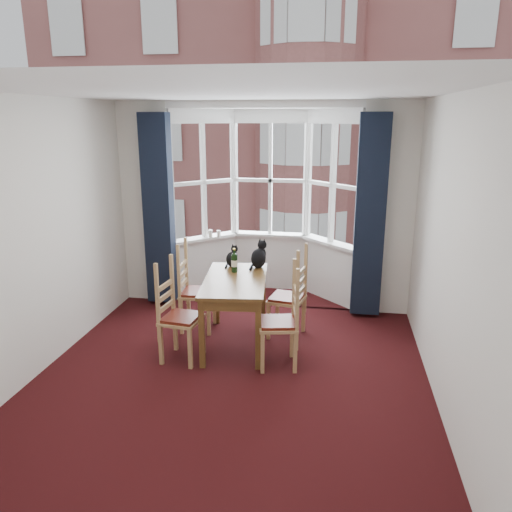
% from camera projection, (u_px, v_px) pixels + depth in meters
% --- Properties ---
extents(floor, '(4.50, 4.50, 0.00)m').
position_uv_depth(floor, '(229.00, 384.00, 5.02)').
color(floor, black).
rests_on(floor, ground).
extents(ceiling, '(4.50, 4.50, 0.00)m').
position_uv_depth(ceiling, '(224.00, 91.00, 4.26)').
color(ceiling, white).
rests_on(ceiling, floor).
extents(wall_left, '(0.00, 4.50, 4.50)m').
position_uv_depth(wall_left, '(30.00, 241.00, 4.95)').
color(wall_left, silver).
rests_on(wall_left, floor).
extents(wall_right, '(0.00, 4.50, 4.50)m').
position_uv_depth(wall_right, '(451.00, 259.00, 4.33)').
color(wall_right, silver).
rests_on(wall_right, floor).
extents(wall_near, '(4.00, 0.00, 4.00)m').
position_uv_depth(wall_near, '(128.00, 363.00, 2.50)').
color(wall_near, silver).
rests_on(wall_near, floor).
extents(wall_back_pier_left, '(0.70, 0.12, 2.80)m').
position_uv_depth(wall_back_pier_left, '(147.00, 204.00, 7.04)').
color(wall_back_pier_left, silver).
rests_on(wall_back_pier_left, floor).
extents(wall_back_pier_right, '(0.70, 0.12, 2.80)m').
position_uv_depth(wall_back_pier_right, '(387.00, 211.00, 6.52)').
color(wall_back_pier_right, silver).
rests_on(wall_back_pier_right, floor).
extents(bay_window, '(2.76, 0.94, 2.80)m').
position_uv_depth(bay_window, '(268.00, 201.00, 7.26)').
color(bay_window, white).
rests_on(bay_window, floor).
extents(curtain_left, '(0.38, 0.22, 2.60)m').
position_uv_depth(curtain_left, '(159.00, 210.00, 6.84)').
color(curtain_left, black).
rests_on(curtain_left, floor).
extents(curtain_right, '(0.38, 0.22, 2.60)m').
position_uv_depth(curtain_right, '(370.00, 217.00, 6.40)').
color(curtain_right, black).
rests_on(curtain_right, floor).
extents(dining_table, '(0.83, 1.36, 0.81)m').
position_uv_depth(dining_table, '(235.00, 288.00, 5.72)').
color(dining_table, brown).
rests_on(dining_table, floor).
extents(chair_left_near, '(0.45, 0.47, 0.92)m').
position_uv_depth(chair_left_near, '(174.00, 318.00, 5.43)').
color(chair_left_near, tan).
rests_on(chair_left_near, floor).
extents(chair_left_far, '(0.42, 0.44, 0.92)m').
position_uv_depth(chair_left_far, '(191.00, 293.00, 6.21)').
color(chair_left_far, tan).
rests_on(chair_left_far, floor).
extents(chair_right_near, '(0.47, 0.49, 0.92)m').
position_uv_depth(chair_right_near, '(287.00, 324.00, 5.28)').
color(chair_right_near, tan).
rests_on(chair_right_near, floor).
extents(chair_right_far, '(0.47, 0.49, 0.92)m').
position_uv_depth(chair_right_far, '(294.00, 300.00, 5.98)').
color(chair_right_far, tan).
rests_on(chair_right_far, floor).
extents(cat_left, '(0.19, 0.23, 0.27)m').
position_uv_depth(cat_left, '(232.00, 258.00, 6.16)').
color(cat_left, black).
rests_on(cat_left, dining_table).
extents(cat_right, '(0.26, 0.30, 0.35)m').
position_uv_depth(cat_right, '(259.00, 256.00, 6.11)').
color(cat_right, black).
rests_on(cat_right, dining_table).
extents(wine_bottle, '(0.07, 0.07, 0.29)m').
position_uv_depth(wine_bottle, '(234.00, 262.00, 5.91)').
color(wine_bottle, black).
rests_on(wine_bottle, dining_table).
extents(candle_tall, '(0.06, 0.06, 0.11)m').
position_uv_depth(candle_tall, '(210.00, 234.00, 7.37)').
color(candle_tall, white).
rests_on(candle_tall, bay_window).
extents(candle_short, '(0.06, 0.06, 0.10)m').
position_uv_depth(candle_short, '(219.00, 234.00, 7.38)').
color(candle_short, white).
rests_on(candle_short, bay_window).
extents(street, '(80.00, 80.00, 0.00)m').
position_uv_depth(street, '(322.00, 236.00, 37.28)').
color(street, '#333335').
rests_on(street, ground).
extents(tenement_building, '(18.40, 7.80, 15.20)m').
position_uv_depth(tenement_building, '(312.00, 145.00, 17.90)').
color(tenement_building, '#9C5650').
rests_on(tenement_building, street).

